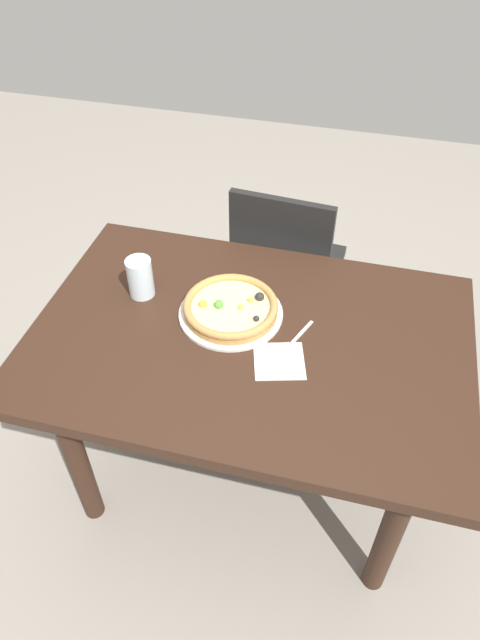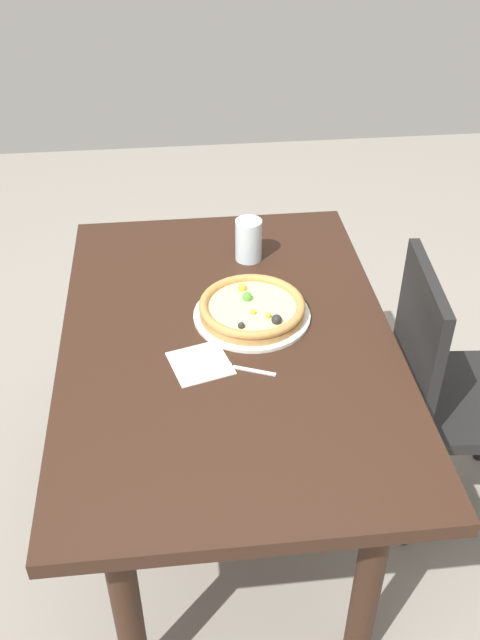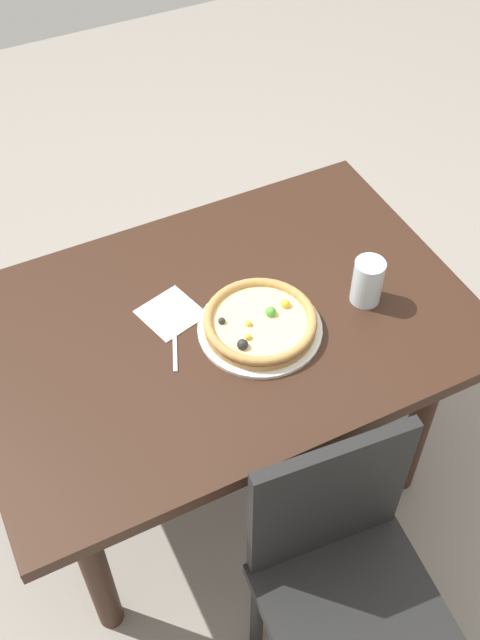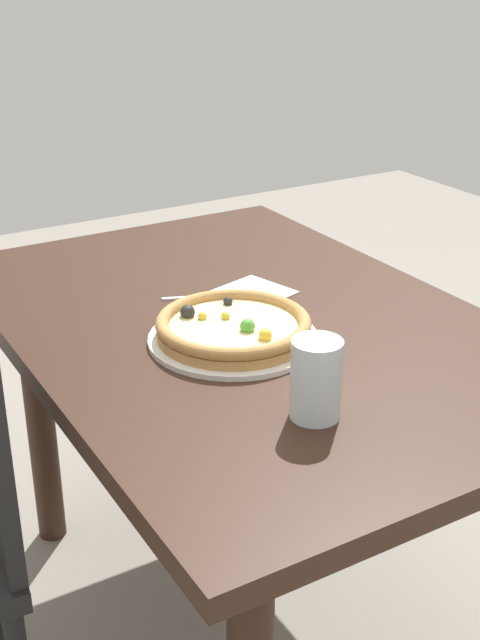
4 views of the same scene
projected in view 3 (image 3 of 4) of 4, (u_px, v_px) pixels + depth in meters
ground_plane at (225, 469)px, 2.49m from camera, size 6.00×6.00×0.00m
dining_table at (221, 347)px, 2.01m from camera, size 1.28×0.87×0.74m
chair_near at (344, 581)px, 1.74m from camera, size 0.43×0.43×0.88m
plate at (260, 329)px, 1.91m from camera, size 0.32×0.32×0.01m
pizza at (260, 322)px, 1.89m from camera, size 0.29×0.29×0.05m
fork at (175, 341)px, 1.89m from camera, size 0.08×0.16×0.00m
drinking_glass at (367, 281)px, 1.94m from camera, size 0.08×0.08×0.13m
napkin at (171, 313)px, 1.95m from camera, size 0.17×0.17×0.00m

